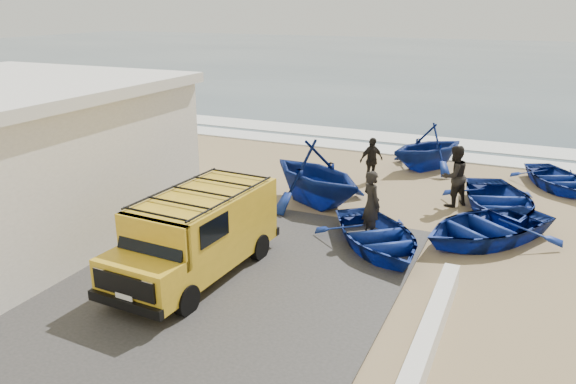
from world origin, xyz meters
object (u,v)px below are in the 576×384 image
(boat_far_left, at_px, (428,147))
(parapet, at_px, (427,341))
(boat_mid_right, at_px, (499,201))
(fisherman_middle, at_px, (454,176))
(boat_near_left, at_px, (377,236))
(boat_near_right, at_px, (485,227))
(fisherman_front, at_px, (371,204))
(fisherman_back, at_px, (371,160))
(boat_far_right, at_px, (557,178))
(van, at_px, (198,232))
(boat_mid_left, at_px, (315,173))

(boat_far_left, bearing_deg, parapet, -43.69)
(boat_mid_right, xyz_separation_m, fisherman_middle, (-1.45, 0.21, 0.57))
(boat_near_left, height_order, boat_far_left, boat_far_left)
(boat_near_right, height_order, boat_far_left, boat_far_left)
(boat_near_right, xyz_separation_m, fisherman_front, (-3.01, -0.96, 0.54))
(boat_far_left, relative_size, fisherman_back, 2.07)
(boat_mid_right, distance_m, boat_far_right, 4.00)
(van, height_order, fisherman_back, van)
(boat_near_right, relative_size, boat_far_left, 1.20)
(boat_far_left, bearing_deg, fisherman_front, -55.59)
(fisherman_front, bearing_deg, fisherman_back, -30.37)
(boat_mid_left, bearing_deg, boat_near_right, -70.31)
(boat_near_right, relative_size, boat_mid_left, 1.04)
(van, distance_m, boat_far_left, 12.06)
(boat_near_left, xyz_separation_m, fisherman_front, (-0.43, 0.82, 0.57))
(boat_mid_right, distance_m, boat_far_left, 5.22)
(parapet, relative_size, boat_far_left, 1.71)
(van, distance_m, boat_far_right, 13.65)
(parapet, xyz_separation_m, fisherman_middle, (-0.84, 8.69, 0.73))
(van, bearing_deg, fisherman_middle, 60.56)
(boat_mid_left, xyz_separation_m, boat_far_right, (7.32, 5.11, -0.71))
(boat_mid_left, relative_size, fisherman_front, 2.07)
(boat_near_right, bearing_deg, boat_near_left, -106.57)
(parapet, bearing_deg, boat_near_left, 116.73)
(boat_far_left, height_order, fisherman_back, boat_far_left)
(fisherman_front, relative_size, fisherman_middle, 0.97)
(boat_near_left, xyz_separation_m, boat_mid_left, (-2.87, 2.74, 0.66))
(boat_mid_left, bearing_deg, fisherman_back, 11.07)
(fisherman_middle, bearing_deg, parapet, 45.13)
(boat_mid_left, relative_size, boat_far_left, 1.15)
(fisherman_middle, relative_size, fisherman_back, 1.19)
(van, bearing_deg, boat_far_right, 57.19)
(boat_far_left, xyz_separation_m, fisherman_back, (-1.56, -2.64, -0.07))
(boat_far_right, bearing_deg, boat_far_left, 147.84)
(boat_near_right, bearing_deg, parapet, -55.36)
(parapet, distance_m, van, 5.89)
(parapet, bearing_deg, boat_far_left, 100.86)
(parapet, distance_m, boat_mid_right, 8.50)
(boat_far_right, bearing_deg, fisherman_middle, -157.76)
(van, distance_m, boat_mid_left, 5.95)
(boat_near_left, bearing_deg, boat_near_right, -3.44)
(van, height_order, boat_mid_left, boat_mid_left)
(fisherman_back, bearing_deg, fisherman_front, -126.06)
(boat_near_left, relative_size, boat_mid_left, 0.96)
(boat_near_right, relative_size, fisherman_middle, 2.08)
(boat_mid_left, height_order, boat_far_right, boat_mid_left)
(boat_near_right, height_order, boat_mid_right, same)
(boat_far_right, bearing_deg, boat_mid_left, -170.19)
(parapet, xyz_separation_m, boat_near_right, (0.44, 6.05, 0.16))
(boat_near_left, xyz_separation_m, boat_near_right, (2.58, 1.79, 0.03))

